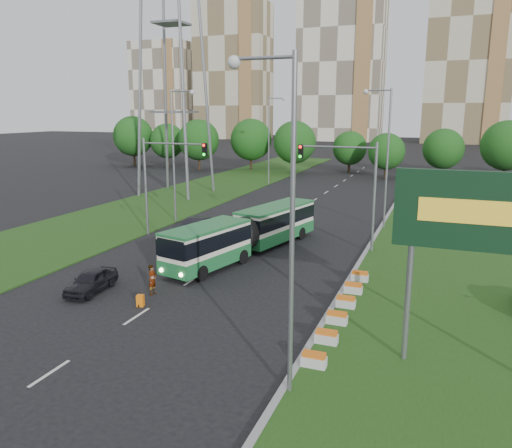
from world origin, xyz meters
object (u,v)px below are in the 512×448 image
at_px(articulated_bus, 245,232).
at_px(billboard, 477,220).
at_px(transmission_pylon, 171,5).
at_px(shopping_trolley, 140,301).
at_px(traffic_mast_median, 352,179).
at_px(car_left_far, 195,227).
at_px(traffic_mast_left, 162,172).
at_px(car_left_near, 91,281).
at_px(pedestrian, 152,280).

bearing_deg(articulated_bus, billboard, -27.32).
relative_size(transmission_pylon, shopping_trolley, 70.10).
height_order(traffic_mast_median, car_left_far, traffic_mast_median).
height_order(billboard, traffic_mast_left, same).
distance_m(articulated_bus, car_left_near, 11.72).
relative_size(billboard, car_left_near, 2.10).
bearing_deg(pedestrian, shopping_trolley, -168.88).
bearing_deg(billboard, shopping_trolley, 175.58).
height_order(traffic_mast_left, pedestrian, traffic_mast_left).
height_order(articulated_bus, pedestrian, articulated_bus).
relative_size(car_left_near, shopping_trolley, 6.06).
distance_m(billboard, shopping_trolley, 16.92).
relative_size(traffic_mast_left, car_left_far, 1.74).
xyz_separation_m(transmission_pylon, car_left_far, (12.04, -18.15, -21.24)).
relative_size(articulated_bus, car_left_near, 4.11).
xyz_separation_m(articulated_bus, pedestrian, (-1.80, -9.51, -0.71)).
distance_m(articulated_bus, shopping_trolley, 11.45).
relative_size(transmission_pylon, car_left_near, 11.56).
relative_size(traffic_mast_left, transmission_pylon, 0.18).
relative_size(transmission_pylon, car_left_far, 9.58).
relative_size(transmission_pylon, articulated_bus, 2.82).
bearing_deg(billboard, articulated_bus, 138.98).
xyz_separation_m(transmission_pylon, shopping_trolley, (16.43, -32.78, -21.69)).
xyz_separation_m(traffic_mast_left, shopping_trolley, (6.81, -13.78, -5.04)).
height_order(car_left_near, pedestrian, pedestrian).
xyz_separation_m(car_left_far, pedestrian, (4.03, -12.85, 0.10)).
xyz_separation_m(traffic_mast_left, pedestrian, (6.45, -12.00, -4.49)).
bearing_deg(billboard, car_left_near, 173.90).
bearing_deg(traffic_mast_left, pedestrian, -61.76).
xyz_separation_m(traffic_mast_left, car_left_far, (2.42, 0.85, -4.59)).
bearing_deg(billboard, traffic_mast_median, 115.03).
bearing_deg(articulated_bus, traffic_mast_left, 176.89).
bearing_deg(pedestrian, car_left_near, 104.05).
relative_size(transmission_pylon, pedestrian, 25.56).
relative_size(billboard, shopping_trolley, 12.75).
bearing_deg(shopping_trolley, billboard, -19.34).
distance_m(pedestrian, shopping_trolley, 1.89).
bearing_deg(pedestrian, traffic_mast_median, -34.11).
xyz_separation_m(billboard, traffic_mast_left, (-22.63, 15.00, -0.81)).
relative_size(billboard, traffic_mast_left, 1.00).
distance_m(transmission_pylon, shopping_trolley, 42.60).
xyz_separation_m(billboard, car_left_near, (-19.68, 2.10, -5.52)).
distance_m(transmission_pylon, articulated_bus, 34.61).
xyz_separation_m(traffic_mast_median, traffic_mast_left, (-15.16, -1.00, 0.00)).
bearing_deg(traffic_mast_median, transmission_pylon, 144.00).
height_order(traffic_mast_left, car_left_near, traffic_mast_left).
bearing_deg(car_left_near, shopping_trolley, -17.52).
height_order(billboard, car_left_near, billboard).
height_order(traffic_mast_median, car_left_near, traffic_mast_median).
bearing_deg(traffic_mast_left, billboard, -33.55).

